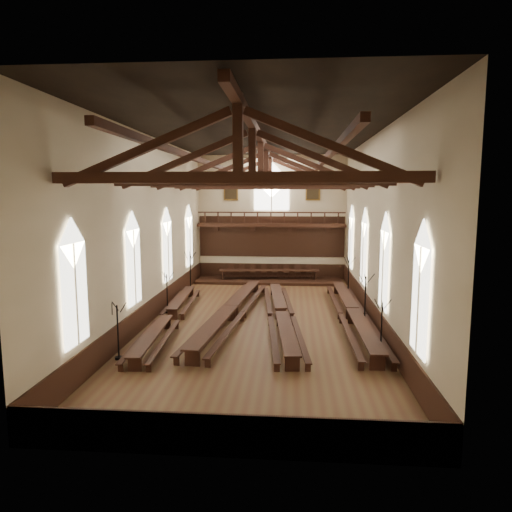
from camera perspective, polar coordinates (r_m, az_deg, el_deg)
The scene contains 21 objects.
ground at distance 25.11m, azimuth 0.56°, elevation -8.17°, with size 26.00×26.00×0.00m, color brown.
room_walls at distance 24.14m, azimuth 0.58°, elevation 6.73°, with size 26.00×26.00×26.00m.
wainscot_band at distance 24.95m, azimuth 0.56°, elevation -6.85°, with size 12.00×26.00×1.20m.
side_windows at distance 24.34m, azimuth 0.57°, elevation 0.32°, with size 11.85×19.80×4.50m.
end_window at distance 37.02m, azimuth 1.96°, elevation 8.27°, with size 2.80×0.12×3.80m.
minstrels_gallery at distance 36.90m, azimuth 1.92°, elevation 3.12°, with size 11.80×1.24×3.70m.
portraits at distance 37.02m, azimuth 1.96°, elevation 8.08°, with size 7.75×0.09×1.45m.
roof_trusses at distance 24.17m, azimuth 0.58°, elevation 10.90°, with size 11.70×25.70×2.80m.
refectory_row_a at distance 24.89m, azimuth -10.84°, elevation -7.29°, with size 1.74×13.73×0.67m.
refectory_row_b at distance 25.41m, azimuth -3.02°, elevation -6.64°, with size 2.29×14.91×0.79m.
refectory_row_c at distance 24.75m, azimuth 3.13°, elevation -7.14°, with size 2.07×14.32×0.73m.
refectory_row_d at distance 25.48m, azimuth 11.99°, elevation -6.79°, with size 1.64×14.63×0.77m.
dais at distance 36.17m, azimuth 1.66°, elevation -3.05°, with size 11.40×3.15×0.21m, color #33190F.
high_table at distance 36.04m, azimuth 1.66°, elevation -1.91°, with size 7.96×1.52×0.74m.
high_chairs at distance 36.81m, azimuth 1.72°, elevation -1.81°, with size 6.78×0.49×1.02m.
candelabrum_left_near at distance 20.27m, azimuth -16.83°, elevation -10.24°, with size 0.69×0.75×2.46m.
candelabrum_left_mid at distance 27.21m, azimuth -11.02°, elevation -5.46°, with size 0.71×0.72×2.42m.
candelabrum_left_far at distance 33.00m, azimuth -8.20°, elevation -2.84°, with size 0.86×0.82×2.84m.
candelabrum_right_near at distance 20.70m, azimuth 15.36°, elevation -9.82°, with size 0.74×0.70×2.44m.
candelabrum_right_mid at distance 24.90m, azimuth 13.45°, elevation -6.52°, with size 0.82×0.81×2.77m.
candelabrum_right_far at distance 31.86m, azimuth 11.46°, elevation -3.42°, with size 0.77×0.79×2.63m.
Camera 1 is at (1.66, -24.08, 6.90)m, focal length 32.00 mm.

